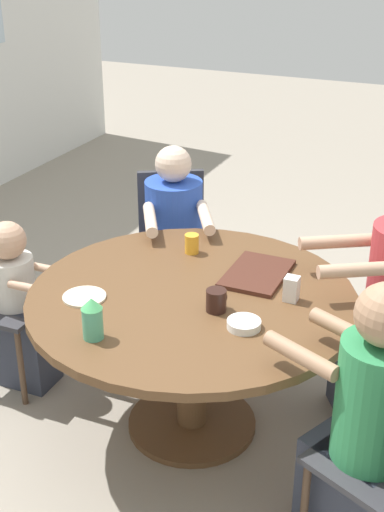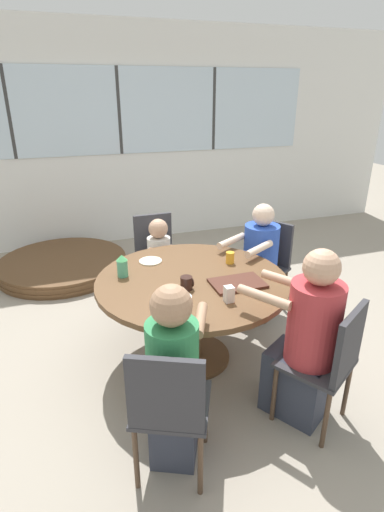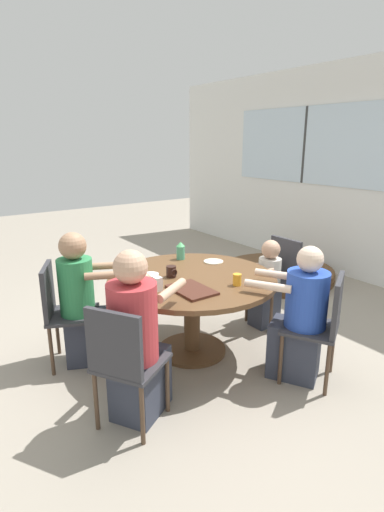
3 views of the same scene
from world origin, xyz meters
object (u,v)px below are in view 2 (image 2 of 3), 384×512
chair_for_man_teal_shirt (169,404)px  folded_table_stack (63,265)px  person_woman_green_shirt (306,345)px  milk_carton_small (229,294)px  person_toddler (160,266)px  bowl_white_shallow (182,299)px  chair_for_man_blue_shirt (267,259)px  chair_for_toddler (156,250)px  person_man_blue_shirt (258,268)px  sippy_cup (122,265)px  chair_for_woman_green_shirt (331,358)px  person_man_teal_shirt (174,382)px  juice_glass (230,258)px  coffee_mug (187,283)px

chair_for_man_teal_shirt → folded_table_stack: chair_for_man_teal_shirt is taller
person_woman_green_shirt → milk_carton_small: 0.57m
person_toddler → bowl_white_shallow: person_toddler is taller
chair_for_man_blue_shirt → milk_carton_small: chair_for_man_blue_shirt is taller
chair_for_toddler → person_man_blue_shirt: 1.02m
sippy_cup → bowl_white_shallow: 0.59m
chair_for_man_teal_shirt → bowl_white_shallow: 0.77m
chair_for_man_blue_shirt → chair_for_toddler: (-0.95, 0.54, 0.00)m
chair_for_man_teal_shirt → folded_table_stack: 3.12m
chair_for_man_teal_shirt → person_man_blue_shirt: 1.91m
chair_for_woman_green_shirt → person_woman_green_shirt: person_woman_green_shirt is taller
person_woman_green_shirt → person_man_teal_shirt: bearing=152.0°
chair_for_man_blue_shirt → juice_glass: chair_for_man_blue_shirt is taller
person_man_teal_shirt → bowl_white_shallow: person_man_teal_shirt is taller
chair_for_woman_green_shirt → person_toddler: 1.94m
chair_for_man_teal_shirt → chair_for_toddler: (0.44, 2.07, 0.00)m
chair_for_woman_green_shirt → person_man_blue_shirt: bearing=49.2°
person_man_teal_shirt → juice_glass: size_ratio=12.00×
person_man_blue_shirt → chair_for_woman_green_shirt: bearing=140.7°
person_man_teal_shirt → sippy_cup: (-0.09, 1.04, 0.27)m
chair_for_man_teal_shirt → bowl_white_shallow: chair_for_man_teal_shirt is taller
person_toddler → sippy_cup: bearing=56.4°
chair_for_man_teal_shirt → chair_for_man_blue_shirt: bearing=72.4°
chair_for_man_blue_shirt → person_woman_green_shirt: person_woman_green_shirt is taller
folded_table_stack → coffee_mug: bearing=-69.6°
person_man_teal_shirt → folded_table_stack: person_man_teal_shirt is taller
person_woman_green_shirt → chair_for_man_teal_shirt: bearing=160.5°
person_toddler → person_man_teal_shirt: bearing=77.2°
chair_for_toddler → folded_table_stack: 1.41m
person_woman_green_shirt → juice_glass: 0.98m
chair_for_toddler → milk_carton_small: chair_for_toddler is taller
person_man_blue_shirt → person_toddler: (-0.81, 0.47, -0.07)m
person_man_teal_shirt → bowl_white_shallow: 0.61m
chair_for_man_teal_shirt → milk_carton_small: (0.58, 0.58, 0.24)m
coffee_mug → bowl_white_shallow: size_ratio=0.70×
person_man_blue_shirt → bowl_white_shallow: size_ratio=7.95×
chair_for_toddler → bowl_white_shallow: 1.41m
chair_for_man_teal_shirt → person_woman_green_shirt: bearing=36.9°
person_man_blue_shirt → folded_table_stack: (-1.71, 1.61, -0.41)m
chair_for_toddler → person_toddler: person_toddler is taller
chair_for_man_teal_shirt → chair_for_toddler: size_ratio=1.00×
person_toddler → juice_glass: size_ratio=9.39×
chair_for_toddler → bowl_white_shallow: chair_for_toddler is taller
chair_for_toddler → sippy_cup: sippy_cup is taller
chair_for_woman_green_shirt → chair_for_man_teal_shirt: same height
chair_for_woman_green_shirt → chair_for_man_blue_shirt: size_ratio=1.00×
person_man_blue_shirt → coffee_mug: size_ratio=11.38×
person_man_blue_shirt → folded_table_stack: size_ratio=0.72×
person_man_teal_shirt → bowl_white_shallow: bearing=93.1°
person_toddler → milk_carton_small: (0.13, -1.33, 0.35)m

